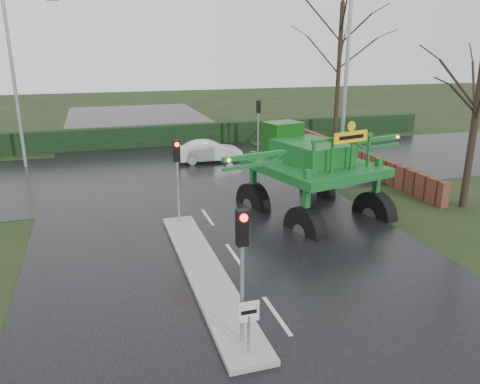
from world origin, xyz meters
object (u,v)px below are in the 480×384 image
object	(u,v)px
traffic_signal_near	(242,249)
street_light_left_far	(18,65)
street_light_right	(341,67)
white_sedan	(210,162)
keep_left_sign	(249,319)
crop_sprayer	(303,169)
traffic_signal_far	(258,114)
traffic_signal_mid	(177,164)

from	to	relation	value
traffic_signal_near	street_light_left_far	bearing A→B (deg)	108.17
street_light_right	white_sedan	size ratio (longest dim) A/B	2.46
keep_left_sign	crop_sprayer	xyz separation A→B (m)	(4.52, 7.02, 1.46)
street_light_right	street_light_left_far	bearing A→B (deg)	153.98
street_light_right	white_sedan	xyz separation A→B (m)	(-5.69, 5.91, -5.99)
street_light_right	street_light_left_far	xyz separation A→B (m)	(-16.39, 8.00, 0.00)
street_light_right	white_sedan	distance (m)	10.16
keep_left_sign	traffic_signal_far	world-z (taller)	traffic_signal_far
traffic_signal_far	crop_sprayer	distance (m)	14.86
keep_left_sign	street_light_right	distance (m)	17.23
crop_sprayer	white_sedan	xyz separation A→B (m)	(-0.72, 12.39, -2.51)
keep_left_sign	traffic_signal_near	world-z (taller)	traffic_signal_near
keep_left_sign	traffic_signal_mid	world-z (taller)	traffic_signal_mid
traffic_signal_near	traffic_signal_far	world-z (taller)	same
keep_left_sign	traffic_signal_near	distance (m)	1.61
traffic_signal_far	crop_sprayer	world-z (taller)	crop_sprayer
street_light_left_far	crop_sprayer	bearing A→B (deg)	-51.75
traffic_signal_far	white_sedan	distance (m)	5.21
traffic_signal_mid	white_sedan	size ratio (longest dim) A/B	0.87
traffic_signal_near	traffic_signal_far	xyz separation A→B (m)	(7.80, 21.02, 0.00)
keep_left_sign	traffic_signal_near	xyz separation A→B (m)	(0.00, 0.49, 1.53)
street_light_left_far	white_sedan	world-z (taller)	street_light_left_far
white_sedan	traffic_signal_mid	bearing A→B (deg)	161.21
traffic_signal_near	street_light_right	size ratio (longest dim) A/B	0.35
street_light_left_far	crop_sprayer	world-z (taller)	street_light_left_far
traffic_signal_near	street_light_left_far	world-z (taller)	street_light_left_far
traffic_signal_near	white_sedan	world-z (taller)	traffic_signal_near
traffic_signal_far	traffic_signal_mid	bearing A→B (deg)	58.07
street_light_left_far	traffic_signal_mid	bearing A→B (deg)	-61.14
traffic_signal_near	street_light_left_far	xyz separation A→B (m)	(-6.89, 21.01, 3.40)
traffic_signal_mid	traffic_signal_near	bearing A→B (deg)	-90.00
crop_sprayer	street_light_left_far	bearing A→B (deg)	114.47
keep_left_sign	traffic_signal_far	bearing A→B (deg)	70.07
keep_left_sign	traffic_signal_mid	xyz separation A→B (m)	(0.00, 8.99, 1.53)
traffic_signal_far	street_light_left_far	distance (m)	15.08
traffic_signal_far	street_light_right	xyz separation A→B (m)	(1.69, -8.01, 3.40)
street_light_left_far	street_light_right	bearing A→B (deg)	-26.02
traffic_signal_far	street_light_left_far	xyz separation A→B (m)	(-14.69, -0.01, 3.40)
traffic_signal_far	street_light_right	bearing A→B (deg)	101.95
traffic_signal_far	keep_left_sign	bearing A→B (deg)	70.07
street_light_left_far	keep_left_sign	bearing A→B (deg)	-72.22
street_light_right	crop_sprayer	bearing A→B (deg)	-127.49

